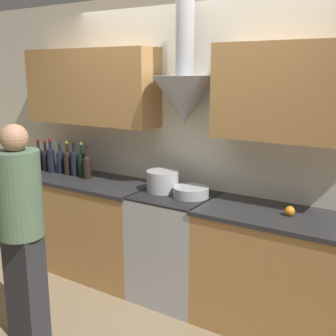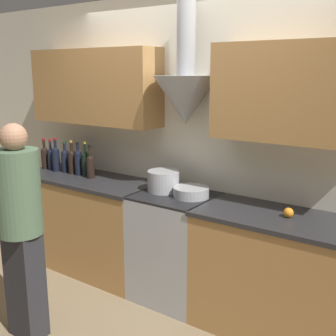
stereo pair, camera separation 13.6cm
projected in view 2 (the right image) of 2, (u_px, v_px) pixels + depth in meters
The scene contains 17 objects.
ground_plane at pixel (152, 313), 3.47m from camera, with size 12.00×12.00×0.00m, color #847051.
wall_back at pixel (187, 127), 3.65m from camera, with size 8.40×0.54×2.60m.
counter_left at pixel (89, 222), 4.21m from camera, with size 1.46×0.62×0.93m.
counter_right at pixel (273, 274), 3.14m from camera, with size 1.16×0.62×0.93m.
stove_range at pixel (175, 246), 3.63m from camera, with size 0.64×0.60×0.93m.
wine_bottle_0 at pixel (45, 157), 4.45m from camera, with size 0.07×0.07×0.33m.
wine_bottle_1 at pixel (51, 158), 4.41m from camera, with size 0.07×0.07×0.32m.
wine_bottle_2 at pixel (56, 158), 4.34m from camera, with size 0.08×0.08×0.35m.
wine_bottle_3 at pixel (65, 159), 4.30m from camera, with size 0.08×0.08×0.32m.
wine_bottle_4 at pixel (72, 160), 4.23m from camera, with size 0.08×0.08×0.34m.
wine_bottle_5 at pixel (78, 161), 4.18m from camera, with size 0.07×0.07×0.33m.
wine_bottle_6 at pixel (86, 162), 4.13m from camera, with size 0.07×0.07×0.34m.
wine_bottle_7 at pixel (90, 165), 4.06m from camera, with size 0.08×0.08×0.33m.
stock_pot at pixel (164, 181), 3.62m from camera, with size 0.28×0.28×0.18m.
mixing_bowl at pixel (191, 192), 3.46m from camera, with size 0.30×0.30×0.08m.
orange_fruit at pixel (288, 213), 2.98m from camera, with size 0.07×0.07×0.07m.
person_foreground_left at pixel (20, 223), 3.00m from camera, with size 0.32×0.32×1.60m.
Camera 2 is at (1.90, -2.47, 1.95)m, focal length 45.00 mm.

